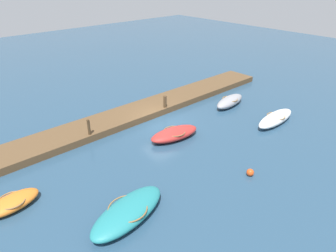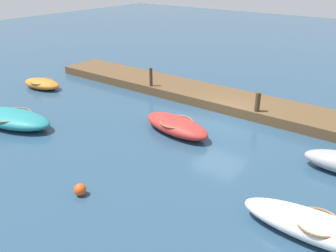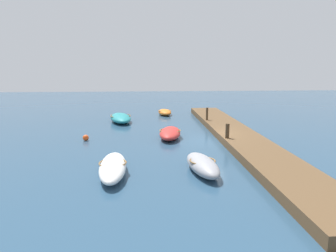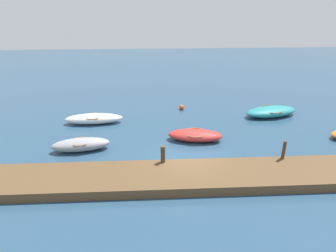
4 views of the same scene
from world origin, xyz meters
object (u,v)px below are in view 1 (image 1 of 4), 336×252
object	(u,v)px
rowboat_grey	(230,101)
motorboat_teal	(128,212)
rowboat_red	(174,134)
marker_buoy	(250,172)
dinghy_orange	(12,203)
rowboat_white	(276,118)
mooring_post_west	(165,102)
mooring_post_mid_west	(89,127)

from	to	relation	value
rowboat_grey	motorboat_teal	bearing A→B (deg)	11.97
rowboat_red	marker_buoy	world-z (taller)	rowboat_red
rowboat_grey	dinghy_orange	xyz separation A→B (m)	(17.97, 0.75, -0.09)
rowboat_white	rowboat_red	world-z (taller)	rowboat_white
rowboat_grey	mooring_post_west	distance (m)	5.72
rowboat_white	mooring_post_mid_west	world-z (taller)	mooring_post_mid_west
mooring_post_west	marker_buoy	world-z (taller)	mooring_post_west
motorboat_teal	dinghy_orange	size ratio (longest dim) A/B	1.67
mooring_post_west	dinghy_orange	bearing A→B (deg)	14.46
rowboat_grey	dinghy_orange	world-z (taller)	rowboat_grey
mooring_post_mid_west	motorboat_teal	bearing A→B (deg)	73.29
rowboat_red	motorboat_teal	xyz separation A→B (m)	(6.78, 4.10, 0.01)
mooring_post_west	mooring_post_mid_west	xyz separation A→B (m)	(6.78, 0.00, 0.06)
rowboat_grey	motorboat_teal	xyz separation A→B (m)	(14.16, 5.12, -0.02)
rowboat_grey	rowboat_red	bearing A→B (deg)	-0.05
rowboat_red	dinghy_orange	size ratio (longest dim) A/B	1.37
mooring_post_mid_west	rowboat_white	bearing A→B (deg)	149.51
rowboat_red	motorboat_teal	size ratio (longest dim) A/B	0.82
dinghy_orange	mooring_post_west	bearing A→B (deg)	-172.50
mooring_post_mid_west	marker_buoy	distance (m)	10.74
marker_buoy	mooring_post_mid_west	bearing A→B (deg)	-63.44
rowboat_white	marker_buoy	xyz separation A→B (m)	(7.02, 2.62, -0.18)
rowboat_white	rowboat_grey	distance (m)	4.37
dinghy_orange	rowboat_grey	bearing A→B (deg)	175.42
mooring_post_west	marker_buoy	distance (m)	9.81
rowboat_red	mooring_post_west	xyz separation A→B (m)	(-2.31, -3.60, 0.61)
rowboat_white	rowboat_grey	size ratio (longest dim) A/B	1.19
motorboat_teal	mooring_post_mid_west	size ratio (longest dim) A/B	4.27
rowboat_white	marker_buoy	distance (m)	7.50
rowboat_white	rowboat_grey	xyz separation A→B (m)	(-0.05, -4.37, 0.02)
rowboat_red	rowboat_grey	bearing A→B (deg)	-163.48
rowboat_grey	mooring_post_west	size ratio (longest dim) A/B	3.83
motorboat_teal	mooring_post_mid_west	bearing A→B (deg)	-118.79
rowboat_white	mooring_post_west	size ratio (longest dim) A/B	4.55
rowboat_red	rowboat_grey	distance (m)	7.45
motorboat_teal	dinghy_orange	xyz separation A→B (m)	(3.81, -4.37, -0.08)
rowboat_red	mooring_post_west	bearing A→B (deg)	-114.06
rowboat_grey	motorboat_teal	size ratio (longest dim) A/B	0.79
rowboat_white	mooring_post_mid_west	size ratio (longest dim) A/B	4.02
dinghy_orange	marker_buoy	bearing A→B (deg)	143.23
rowboat_grey	mooring_post_west	bearing A→B (deg)	-34.85
marker_buoy	motorboat_teal	bearing A→B (deg)	-14.81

